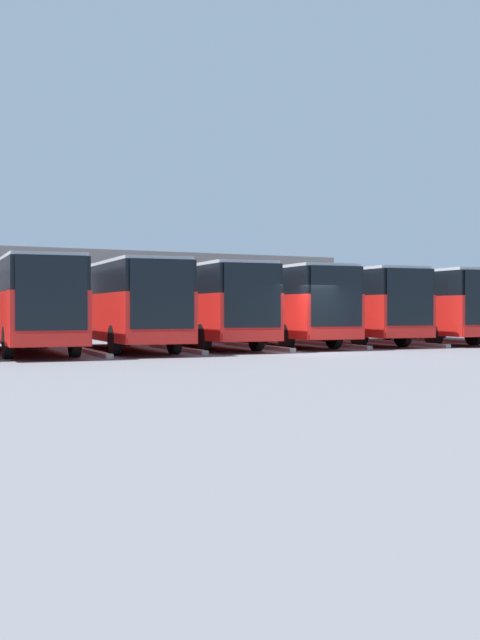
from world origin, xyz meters
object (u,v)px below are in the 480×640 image
at_px(bus_1, 409,304).
at_px(bus_2, 341,304).
at_px(bus_3, 274,303).
at_px(bus_4, 200,303).
at_px(bus_5, 121,302).
at_px(bus_6, 28,302).
at_px(bus_0, 465,304).

xyz_separation_m(bus_1, bus_2, (3.66, -0.44, 0.00)).
bearing_deg(bus_3, bus_4, 7.88).
relative_size(bus_3, bus_5, 1.00).
bearing_deg(bus_6, bus_3, -169.55).
height_order(bus_0, bus_1, same).
bearing_deg(bus_4, bus_6, 11.73).
distance_m(bus_1, bus_3, 7.33).
distance_m(bus_5, bus_6, 3.67).
relative_size(bus_2, bus_5, 1.00).
height_order(bus_4, bus_5, same).
distance_m(bus_2, bus_6, 14.69).
bearing_deg(bus_4, bus_3, -172.12).
height_order(bus_3, bus_6, same).
relative_size(bus_0, bus_1, 1.00).
distance_m(bus_0, bus_5, 18.32).
height_order(bus_1, bus_4, same).
height_order(bus_0, bus_4, same).
xyz_separation_m(bus_0, bus_6, (21.97, 0.68, 0.00)).
xyz_separation_m(bus_2, bus_3, (3.66, 0.17, 0.00)).
bearing_deg(bus_6, bus_2, -170.05).
bearing_deg(bus_2, bus_0, -177.05).
height_order(bus_5, bus_6, same).
xyz_separation_m(bus_1, bus_3, (7.32, -0.27, 0.00)).
height_order(bus_1, bus_3, same).
height_order(bus_1, bus_6, same).
relative_size(bus_4, bus_5, 1.00).
bearing_deg(bus_5, bus_1, -172.44).
relative_size(bus_3, bus_4, 1.00).
relative_size(bus_2, bus_3, 1.00).
bearing_deg(bus_0, bus_5, 7.43).
distance_m(bus_0, bus_2, 7.33).
relative_size(bus_1, bus_5, 1.00).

